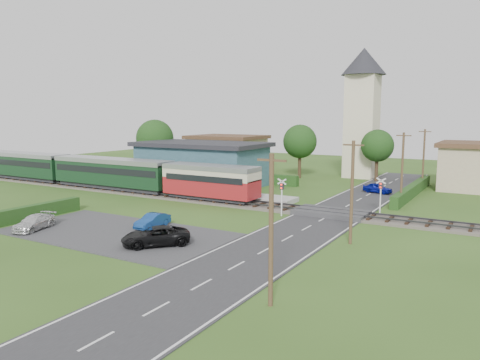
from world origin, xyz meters
The scene contains 32 objects.
ground centered at (0.00, 0.00, 0.00)m, with size 120.00×120.00×0.00m, color #2D4C19.
railway_track centered at (0.00, 2.00, 0.11)m, with size 76.00×3.20×0.49m.
road centered at (10.00, 0.00, 0.03)m, with size 6.00×70.00×0.05m, color #28282B.
car_park centered at (-1.50, -12.00, 0.04)m, with size 17.00×9.00×0.08m, color #333335.
crossing_deck centered at (10.00, 2.00, 0.23)m, with size 6.20×3.40×0.45m, color #333335.
platform centered at (-10.00, 5.20, 0.23)m, with size 30.00×3.00×0.45m, color gray.
equipment_hut centered at (-18.00, 5.20, 1.75)m, with size 2.30×2.30×2.55m.
station_building centered at (-10.00, 10.99, 2.69)m, with size 16.00×9.00×5.30m.
train centered at (-19.35, 2.00, 2.18)m, with size 43.20×2.90×3.40m.
church_tower centered at (5.00, 28.00, 10.23)m, with size 6.00×6.00×17.60m.
house_west centered at (-15.00, 25.00, 2.79)m, with size 10.80×8.80×5.50m.
house_east centered at (20.00, 24.00, 2.80)m, with size 8.80×8.80×5.50m.
hedge_carpark centered at (-11.00, -12.00, 0.60)m, with size 0.80×9.00×1.20m, color #193814.
hedge_roadside centered at (14.20, 16.00, 0.60)m, with size 0.80×18.00×1.20m, color #193814.
hedge_station centered at (-10.00, 15.50, 0.65)m, with size 22.00×0.80×1.30m, color #193814.
tree_a centered at (-20.00, 14.00, 5.38)m, with size 5.20×5.20×8.00m.
tree_b centered at (-2.00, 23.00, 5.02)m, with size 4.60×4.60×7.34m.
tree_c centered at (8.00, 25.00, 4.65)m, with size 4.20×4.20×6.78m.
utility_pole_a centered at (14.20, -18.00, 3.63)m, with size 1.40×0.22×7.00m.
utility_pole_b centered at (14.20, -6.00, 3.63)m, with size 1.40×0.22×7.00m.
utility_pole_c centered at (14.20, 10.00, 3.63)m, with size 1.40×0.22×7.00m.
utility_pole_d centered at (14.20, 22.00, 3.63)m, with size 1.40×0.22×7.00m.
crossing_signal_near centered at (6.40, -0.41, 2.14)m, with size 0.84×0.28×3.28m.
crossing_signal_far centered at (13.60, 4.39, 2.14)m, with size 0.84×0.28×3.28m.
streetlamp_west centered at (-22.00, 20.00, 3.04)m, with size 0.30×0.30×5.15m.
streetlamp_east centered at (16.00, 27.00, 3.04)m, with size 0.30×0.30×5.15m.
car_on_road centered at (10.57, 15.60, 0.59)m, with size 1.29×3.20×1.09m, color #0A1390.
car_park_blue centered at (-0.20, -9.50, 0.62)m, with size 1.14×3.26×1.07m, color navy.
car_park_silver centered at (-7.50, -14.50, 0.62)m, with size 1.52×3.75×1.09m, color silver.
car_park_dark centered at (3.23, -13.15, 0.70)m, with size 2.06×4.47×1.24m, color black.
pedestrian_near centered at (-1.97, 5.35, 1.20)m, with size 0.54×0.36×1.49m, color gray.
pedestrian_far centered at (-15.22, 4.79, 1.23)m, with size 0.75×0.59×1.55m, color gray.
Camera 1 is at (23.34, -36.30, 8.69)m, focal length 35.00 mm.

